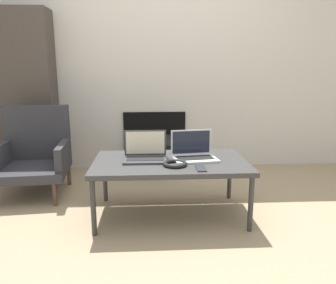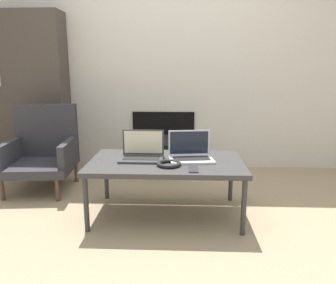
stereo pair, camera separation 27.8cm
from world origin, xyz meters
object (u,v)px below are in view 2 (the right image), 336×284
(tv, at_px, (162,155))
(armchair, at_px, (43,148))
(laptop_right, at_px, (191,154))
(headphones, at_px, (169,164))
(phone, at_px, (193,169))
(laptop_left, at_px, (142,153))

(tv, distance_m, armchair, 1.25)
(tv, xyz_separation_m, armchair, (-1.12, -0.52, 0.19))
(laptop_right, bearing_deg, headphones, -138.46)
(phone, distance_m, tv, 1.39)
(tv, bearing_deg, phone, -77.42)
(tv, height_order, armchair, armchair)
(headphones, xyz_separation_m, tv, (-0.12, 1.24, -0.26))
(headphones, relative_size, tv, 0.38)
(armchair, bearing_deg, laptop_left, -32.65)
(phone, bearing_deg, tv, 102.58)
(laptop_left, height_order, laptop_right, same)
(laptop_right, bearing_deg, laptop_left, 172.38)
(armchair, bearing_deg, tv, 19.85)
(headphones, relative_size, armchair, 0.23)
(headphones, xyz_separation_m, armchair, (-1.24, 0.72, -0.07))
(phone, height_order, armchair, armchair)
(headphones, bearing_deg, laptop_left, 139.34)
(laptop_right, distance_m, armchair, 1.50)
(headphones, height_order, armchair, armchair)
(laptop_right, distance_m, headphones, 0.25)
(phone, distance_m, armchair, 1.63)
(laptop_right, height_order, phone, laptop_right)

